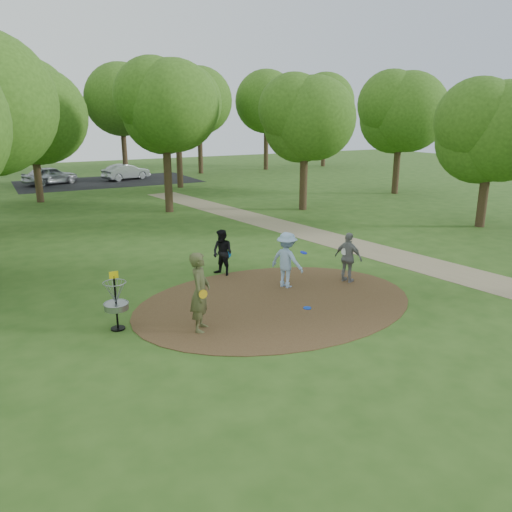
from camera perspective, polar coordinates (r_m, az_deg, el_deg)
ground at (r=14.59m, az=2.27°, el=-5.29°), size 100.00×100.00×0.00m
dirt_clearing at (r=14.59m, az=2.28°, el=-5.25°), size 8.40×8.40×0.02m
footpath at (r=19.93m, az=15.47°, el=-0.03°), size 7.55×39.89×0.01m
parking_lot at (r=42.94m, az=-16.52°, el=8.16°), size 14.00×8.00×0.01m
player_observer_with_disc at (r=12.47m, az=-6.40°, el=-4.12°), size 0.82×0.89×2.04m
player_throwing_with_disc at (r=15.59m, az=3.54°, el=-0.47°), size 1.33×1.31×1.77m
player_walking_with_disc at (r=16.81m, az=-3.85°, el=0.38°), size 0.86×0.94×1.57m
player_waiting_with_disc at (r=16.32m, az=10.51°, el=-0.19°), size 0.72×1.05×1.65m
disc_ground_blue at (r=14.15m, az=5.88°, el=-5.92°), size 0.22×0.22×0.02m
disc_ground_red at (r=14.83m, az=-6.86°, el=-4.92°), size 0.22×0.22×0.02m
car_left at (r=42.52m, az=-22.47°, el=8.50°), size 4.47×3.11×1.41m
car_right at (r=43.73m, az=-14.62°, el=9.28°), size 4.20×2.62×1.31m
disc_golf_basket at (r=12.98m, az=-15.76°, el=-4.51°), size 0.63×0.63×1.54m
tree_ring at (r=21.69m, az=-7.86°, el=15.45°), size 37.38×45.31×8.84m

